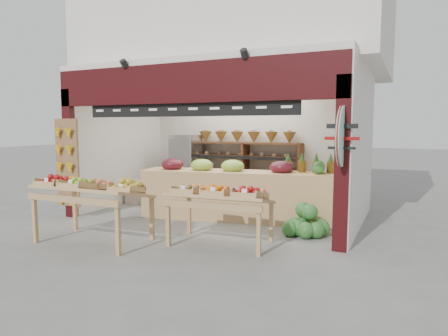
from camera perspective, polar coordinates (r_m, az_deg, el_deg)
ground at (r=8.28m, az=-1.91°, el=-7.27°), size 60.00×60.00×0.00m
shop_structure at (r=9.73m, az=2.56°, el=17.98°), size 6.36×5.12×5.40m
banana_board at (r=8.81m, az=-21.61°, el=0.48°), size 0.60×0.15×1.80m
gift_sign at (r=6.10m, az=16.52°, el=4.36°), size 0.04×0.93×0.92m
back_shelving at (r=9.89m, az=3.06°, el=1.58°), size 2.84×0.46×1.77m
refrigerator at (r=10.23m, az=-5.48°, el=0.03°), size 0.68×0.68×1.68m
cardboard_stack at (r=9.93m, az=-11.38°, el=-3.85°), size 0.93×0.67×0.60m
mid_counter at (r=8.16m, az=1.89°, el=-3.59°), size 4.03×1.45×1.22m
display_table_left at (r=6.96m, az=-18.78°, el=-2.76°), size 1.81×1.05×1.12m
display_table_right at (r=6.38m, az=-0.50°, el=-3.90°), size 1.67×1.03×1.02m
watermelon_pile at (r=7.16m, az=11.67°, el=-7.87°), size 0.77×0.72×0.55m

